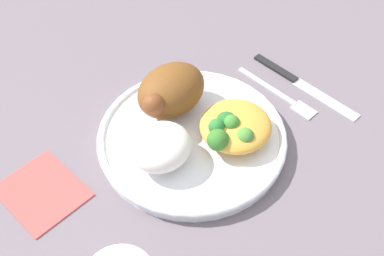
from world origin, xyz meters
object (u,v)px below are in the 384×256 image
(rice_pile, at_px, (162,148))
(knife, at_px, (295,80))
(fork, at_px, (280,94))
(roasted_chicken, at_px, (170,91))
(plate, at_px, (192,138))
(napkin, at_px, (42,191))
(mac_cheese_with_broccoli, at_px, (234,127))

(rice_pile, bearing_deg, knife, 173.63)
(fork, bearing_deg, roasted_chicken, -31.39)
(plate, height_order, knife, plate)
(rice_pile, xyz_separation_m, fork, (-0.22, 0.03, -0.04))
(roasted_chicken, xyz_separation_m, knife, (-0.18, 0.09, -0.05))
(napkin, bearing_deg, rice_pile, 146.85)
(rice_pile, bearing_deg, plate, -176.89)
(roasted_chicken, distance_m, napkin, 0.21)
(roasted_chicken, xyz_separation_m, fork, (-0.14, 0.09, -0.05))
(plate, height_order, roasted_chicken, roasted_chicken)
(knife, distance_m, napkin, 0.40)
(roasted_chicken, relative_size, knife, 0.58)
(plate, distance_m, fork, 0.16)
(rice_pile, distance_m, mac_cheese_with_broccoli, 0.10)
(plate, height_order, fork, plate)
(roasted_chicken, distance_m, knife, 0.21)
(roasted_chicken, bearing_deg, fork, 148.61)
(fork, bearing_deg, plate, -11.68)
(plate, relative_size, fork, 1.80)
(roasted_chicken, bearing_deg, napkin, -7.90)
(plate, height_order, mac_cheese_with_broccoli, mac_cheese_with_broccoli)
(mac_cheese_with_broccoli, relative_size, knife, 0.53)
(fork, bearing_deg, mac_cheese_with_broccoli, 4.58)
(plate, bearing_deg, knife, 170.93)
(roasted_chicken, relative_size, rice_pile, 1.35)
(plate, distance_m, rice_pile, 0.07)
(plate, distance_m, mac_cheese_with_broccoli, 0.06)
(plate, xyz_separation_m, mac_cheese_with_broccoli, (-0.03, 0.04, 0.03))
(rice_pile, bearing_deg, mac_cheese_with_broccoli, 156.85)
(roasted_chicken, distance_m, mac_cheese_with_broccoli, 0.10)
(fork, bearing_deg, knife, -178.85)
(plate, xyz_separation_m, napkin, (0.19, -0.08, -0.01))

